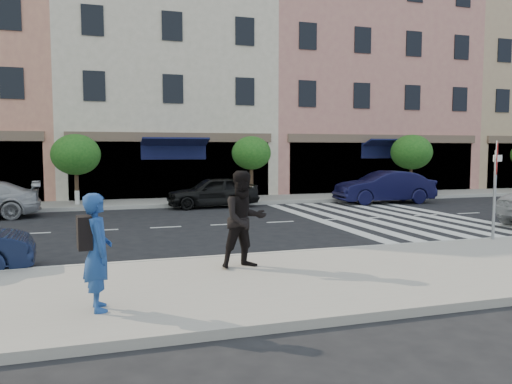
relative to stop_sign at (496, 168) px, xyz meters
name	(u,v)px	position (x,y,z in m)	size (l,w,h in m)	color
ground	(261,246)	(-5.97, 1.67, -2.05)	(120.00, 120.00, 0.00)	black
sidewalk_near	(322,279)	(-5.97, -2.08, -1.98)	(60.00, 4.50, 0.15)	gray
sidewalk_far	(190,202)	(-5.97, 12.67, -1.98)	(60.00, 3.00, 0.15)	gray
building_centre	(162,98)	(-6.47, 18.67, 3.45)	(11.00, 9.00, 11.00)	beige
building_east_mid	(349,88)	(5.53, 18.67, 4.45)	(13.00, 9.00, 13.00)	tan
building_east_far	(505,101)	(18.03, 18.67, 3.95)	(12.00, 9.00, 12.00)	tan
street_tree_wb	(76,155)	(-10.97, 12.47, 0.26)	(2.10, 2.10, 3.06)	#473323
street_tree_c	(251,153)	(-2.97, 12.47, 0.31)	(1.90, 1.90, 3.04)	#473323
street_tree_ea	(412,152)	(6.03, 12.47, 0.34)	(2.20, 2.20, 3.19)	#473323
stop_sign	(496,168)	(0.00, 0.00, 0.00)	(0.86, 0.39, 2.63)	gray
photographer	(98,252)	(-10.05, -2.99, -1.02)	(0.64, 0.42, 1.76)	navy
walker	(244,219)	(-7.22, -1.05, -0.92)	(0.96, 0.75, 1.97)	black
car_far_mid	(213,192)	(-5.27, 10.77, -1.37)	(1.61, 4.00, 1.36)	black
car_far_right	(384,187)	(2.87, 10.01, -1.29)	(1.62, 4.65, 1.53)	black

